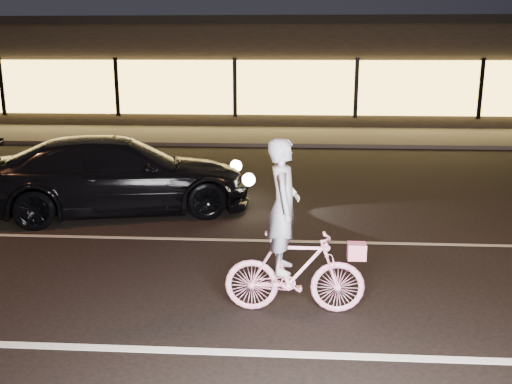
{
  "coord_description": "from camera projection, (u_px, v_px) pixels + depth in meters",
  "views": [
    {
      "loc": [
        2.2,
        -6.7,
        3.0
      ],
      "look_at": [
        1.72,
        0.6,
        1.16
      ],
      "focal_mm": 40.0,
      "sensor_mm": 36.0,
      "label": 1
    }
  ],
  "objects": [
    {
      "name": "lane_stripe_near",
      "position": [
        77.0,
        347.0,
        5.9
      ],
      "size": [
        60.0,
        0.12,
        0.01
      ],
      "primitive_type": "cube",
      "color": "silver",
      "rests_on": "ground"
    },
    {
      "name": "sidewalk",
      "position": [
        230.0,
        136.0,
        19.92
      ],
      "size": [
        30.0,
        4.0,
        0.12
      ],
      "primitive_type": "cube",
      "color": "#383533",
      "rests_on": "ground"
    },
    {
      "name": "sedan",
      "position": [
        119.0,
        175.0,
        10.66
      ],
      "size": [
        5.27,
        3.27,
        1.42
      ],
      "rotation": [
        0.0,
        0.0,
        1.85
      ],
      "color": "black",
      "rests_on": "ground"
    },
    {
      "name": "lane_stripe_far",
      "position": [
        156.0,
        238.0,
        9.28
      ],
      "size": [
        60.0,
        0.1,
        0.01
      ],
      "primitive_type": "cube",
      "color": "gray",
      "rests_on": "ground"
    },
    {
      "name": "storefront",
      "position": [
        244.0,
        69.0,
        25.18
      ],
      "size": [
        25.4,
        8.42,
        4.2
      ],
      "color": "black",
      "rests_on": "ground"
    },
    {
      "name": "cyclist",
      "position": [
        292.0,
        253.0,
        6.54
      ],
      "size": [
        1.63,
        0.56,
        2.06
      ],
      "rotation": [
        0.0,
        0.0,
        1.57
      ],
      "color": "#F43485",
      "rests_on": "ground"
    },
    {
      "name": "ground",
      "position": [
        120.0,
        288.0,
        7.35
      ],
      "size": [
        90.0,
        90.0,
        0.0
      ],
      "primitive_type": "plane",
      "color": "black",
      "rests_on": "ground"
    }
  ]
}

